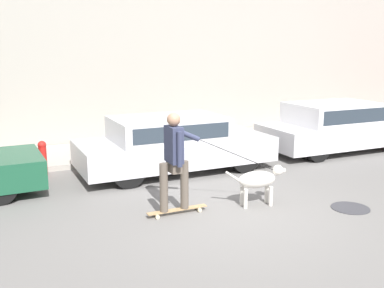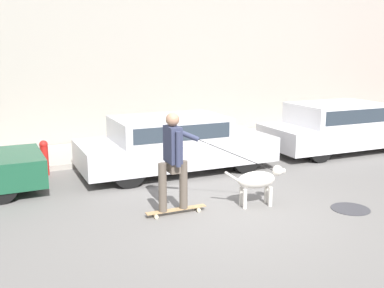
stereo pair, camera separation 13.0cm
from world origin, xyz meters
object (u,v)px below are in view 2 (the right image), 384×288
at_px(skateboarder, 174,157).
at_px(fire_hydrant, 44,157).
at_px(parked_car_1, 175,144).
at_px(dog, 258,180).
at_px(parked_car_2, 339,128).

height_order(skateboarder, fire_hydrant, skateboarder).
height_order(parked_car_1, dog, parked_car_1).
bearing_deg(parked_car_1, skateboarder, -112.23).
xyz_separation_m(skateboarder, fire_hydrant, (-1.64, 3.33, -0.57)).
distance_m(parked_car_2, fire_hydrant, 7.46).
height_order(parked_car_1, skateboarder, skateboarder).
bearing_deg(parked_car_1, fire_hydrant, 162.75).
xyz_separation_m(parked_car_2, fire_hydrant, (-7.40, 0.86, -0.23)).
distance_m(parked_car_2, skateboarder, 6.28).
bearing_deg(dog, fire_hydrant, 140.57).
height_order(dog, skateboarder, skateboarder).
bearing_deg(parked_car_2, fire_hydrant, 174.62).
xyz_separation_m(parked_car_1, fire_hydrant, (-2.68, 0.86, -0.21)).
relative_size(skateboarder, fire_hydrant, 3.03).
bearing_deg(skateboarder, fire_hydrant, 117.05).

